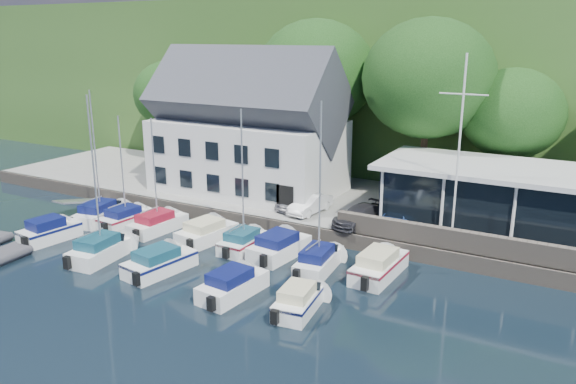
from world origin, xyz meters
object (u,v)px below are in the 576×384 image
(flagpole, at_px, (459,153))
(dinghy_1, at_px, (2,254))
(boat_r2_1, at_px, (95,185))
(harbor_building, at_px, (248,135))
(boat_r1_4, at_px, (243,185))
(car_blue, at_px, (396,218))
(boat_r1_6, at_px, (320,196))
(boat_r1_1, at_px, (122,168))
(boat_r2_3, at_px, (233,282))
(boat_r1_5, at_px, (279,244))
(car_silver, at_px, (297,201))
(boat_r2_4, at_px, (299,298))
(boat_r1_0, at_px, (96,160))
(boat_r2_2, at_px, (160,260))
(boat_r1_2, at_px, (154,171))
(boat_r1_3, at_px, (207,230))
(club_pavilion, at_px, (487,197))
(car_white, at_px, (310,204))
(car_dgrey, at_px, (360,215))
(boat_r2_0, at_px, (49,229))
(boat_r1_7, at_px, (379,263))

(flagpole, distance_m, dinghy_1, 27.14)
(boat_r2_1, bearing_deg, harbor_building, 79.02)
(flagpole, height_order, boat_r1_4, flagpole)
(car_blue, bearing_deg, boat_r1_6, -111.64)
(harbor_building, distance_m, boat_r1_6, 14.32)
(boat_r1_1, xyz_separation_m, boat_r2_3, (12.70, -5.48, -3.40))
(harbor_building, xyz_separation_m, boat_r2_3, (8.24, -14.39, -4.63))
(flagpole, bearing_deg, boat_r1_5, -155.25)
(car_silver, bearing_deg, harbor_building, 171.72)
(boat_r2_4, bearing_deg, car_blue, 77.52)
(boat_r1_0, height_order, dinghy_1, boat_r1_0)
(boat_r2_2, bearing_deg, boat_r1_2, 141.96)
(boat_r1_2, bearing_deg, car_blue, 26.75)
(boat_r2_3, bearing_deg, boat_r2_4, 8.37)
(car_silver, xyz_separation_m, boat_r1_3, (-3.36, -5.99, -0.87))
(club_pavilion, xyz_separation_m, car_silver, (-12.30, -2.21, -1.46))
(car_white, bearing_deg, club_pavilion, 19.91)
(car_dgrey, bearing_deg, car_blue, 31.39)
(dinghy_1, bearing_deg, car_dgrey, 34.99)
(boat_r1_6, xyz_separation_m, dinghy_1, (-17.02, -7.71, -4.01))
(boat_r1_3, relative_size, boat_r1_5, 0.97)
(boat_r2_3, distance_m, dinghy_1, 14.81)
(car_dgrey, relative_size, boat_r2_3, 0.77)
(boat_r2_3, bearing_deg, car_silver, 108.39)
(car_dgrey, height_order, dinghy_1, car_dgrey)
(boat_r2_0, bearing_deg, boat_r2_2, 5.43)
(harbor_building, height_order, boat_r1_2, harbor_building)
(car_blue, bearing_deg, boat_r1_3, -153.84)
(flagpole, height_order, boat_r1_6, flagpole)
(boat_r1_4, height_order, boat_r2_0, boat_r1_4)
(boat_r1_2, distance_m, boat_r2_2, 7.78)
(harbor_building, xyz_separation_m, boat_r1_3, (2.34, -8.69, -4.63))
(harbor_building, xyz_separation_m, boat_r2_4, (11.98, -14.25, -4.66))
(car_blue, height_order, boat_r1_5, car_blue)
(car_white, height_order, boat_r1_3, car_white)
(club_pavilion, height_order, car_dgrey, club_pavilion)
(boat_r1_3, height_order, dinghy_1, boat_r1_3)
(boat_r2_1, bearing_deg, car_dgrey, 34.99)
(car_white, bearing_deg, boat_r1_1, -145.07)
(harbor_building, distance_m, boat_r1_2, 9.04)
(car_blue, bearing_deg, boat_r1_4, -144.65)
(club_pavilion, xyz_separation_m, boat_r1_7, (-4.04, -8.05, -2.28))
(club_pavilion, bearing_deg, harbor_building, 178.41)
(car_blue, height_order, boat_r1_0, boat_r1_0)
(boat_r1_5, bearing_deg, club_pavilion, 44.86)
(harbor_building, height_order, boat_r1_4, harbor_building)
(car_silver, bearing_deg, car_dgrey, 6.00)
(boat_r2_1, bearing_deg, boat_r2_2, -2.91)
(car_silver, distance_m, boat_r1_3, 6.92)
(boat_r1_6, height_order, boat_r2_4, boat_r1_6)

